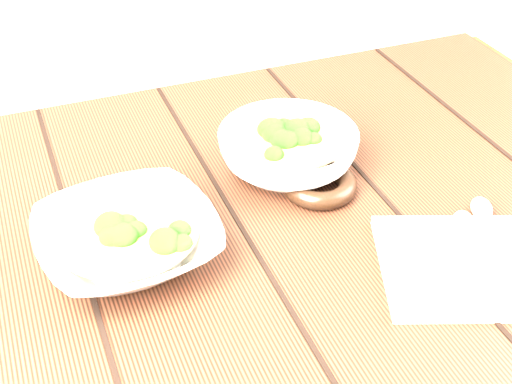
% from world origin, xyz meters
% --- Properties ---
extents(table, '(1.20, 0.80, 0.75)m').
position_xyz_m(table, '(0.00, 0.00, 0.63)').
color(table, '#381B10').
rests_on(table, ground).
extents(soup_bowl_front, '(0.23, 0.23, 0.06)m').
position_xyz_m(soup_bowl_front, '(-0.16, -0.01, 0.78)').
color(soup_bowl_front, silver).
rests_on(soup_bowl_front, table).
extents(soup_bowl_back, '(0.23, 0.23, 0.07)m').
position_xyz_m(soup_bowl_back, '(0.09, 0.09, 0.78)').
color(soup_bowl_back, silver).
rests_on(soup_bowl_back, table).
extents(trivet, '(0.13, 0.13, 0.02)m').
position_xyz_m(trivet, '(0.10, 0.03, 0.76)').
color(trivet, black).
rests_on(trivet, table).
extents(napkin, '(0.26, 0.24, 0.01)m').
position_xyz_m(napkin, '(0.21, -0.18, 0.76)').
color(napkin, beige).
rests_on(napkin, table).
extents(spoon_left, '(0.11, 0.16, 0.01)m').
position_xyz_m(spoon_left, '(0.22, -0.14, 0.76)').
color(spoon_left, '#9D9A8A').
rests_on(spoon_left, napkin).
extents(spoon_right, '(0.11, 0.16, 0.01)m').
position_xyz_m(spoon_right, '(0.26, -0.13, 0.76)').
color(spoon_right, '#9D9A8A').
rests_on(spoon_right, napkin).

